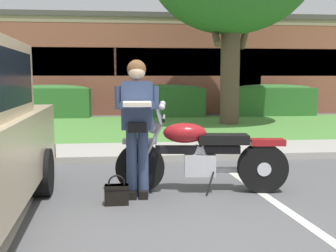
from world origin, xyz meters
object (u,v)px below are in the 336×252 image
Objects in this scene: handbag at (117,193)px; brick_building at (118,67)px; hedge_center_right at (273,100)px; rider_person at (137,117)px; motorcycle at (208,155)px; hedge_left at (51,101)px; hedge_center_left at (165,100)px.

handbag is 16.64m from brick_building.
brick_building is (-5.99, 6.44, 1.37)m from hedge_center_right.
rider_person is 4.74× the size of handbag.
hedge_center_right reaches higher than handbag.
rider_person reaches higher than handbag.
handbag is 11.57m from hedge_center_right.
motorcycle is 6.23× the size of handbag.
hedge_center_right is (8.28, 0.00, 0.00)m from hedge_left.
hedge_left is at bearing 111.50° from motorcycle.
brick_building reaches higher than rider_person.
hedge_center_left is (1.25, 9.82, -0.36)m from rider_person.
rider_person is at bearing -118.76° from hedge_center_right.
rider_person is at bearing 46.31° from handbag.
motorcycle is 1.29m from handbag.
rider_person reaches higher than hedge_center_right.
hedge_left is 4.14m from hedge_center_left.
motorcycle is at bearing 20.39° from handbag.
handbag is at bearing -75.36° from hedge_left.
brick_building reaches higher than hedge_center_right.
hedge_center_left is at bearing 82.74° from rider_person.
brick_building is (-1.85, 6.44, 1.37)m from hedge_center_left.
hedge_left is at bearing -180.00° from hedge_center_right.
brick_building reaches higher than handbag.
hedge_center_left is at bearing -180.00° from hedge_center_right.
brick_building is at bearing 70.47° from hedge_left.
motorcycle is at bearing -68.50° from hedge_left.
rider_person reaches higher than hedge_left.
motorcycle is 0.08× the size of brick_building.
handbag is 0.12× the size of hedge_center_right.
handbag is at bearing -88.80° from brick_building.
motorcycle is 1.32× the size of rider_person.
handbag is at bearing -133.69° from rider_person.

